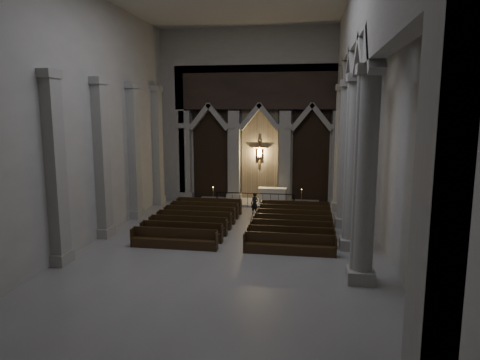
{
  "coord_description": "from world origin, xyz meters",
  "views": [
    {
      "loc": [
        3.46,
        -18.38,
        6.41
      ],
      "look_at": [
        -0.0,
        3.0,
        2.89
      ],
      "focal_mm": 32.0,
      "sensor_mm": 36.0,
      "label": 1
    }
  ],
  "objects": [
    {
      "name": "room",
      "position": [
        0.0,
        0.0,
        7.6
      ],
      "size": [
        24.0,
        24.1,
        12.0
      ],
      "color": "gray",
      "rests_on": "ground"
    },
    {
      "name": "sanctuary_wall",
      "position": [
        0.0,
        11.54,
        6.62
      ],
      "size": [
        14.0,
        0.77,
        12.0
      ],
      "color": "#9D9B93",
      "rests_on": "ground"
    },
    {
      "name": "right_arcade",
      "position": [
        5.5,
        1.33,
        7.83
      ],
      "size": [
        1.0,
        24.0,
        12.0
      ],
      "color": "#9D9B93",
      "rests_on": "ground"
    },
    {
      "name": "left_pilasters",
      "position": [
        -6.75,
        3.5,
        3.91
      ],
      "size": [
        0.6,
        13.0,
        8.03
      ],
      "color": "#9D9B93",
      "rests_on": "ground"
    },
    {
      "name": "sanctuary_step",
      "position": [
        0.0,
        10.6,
        0.07
      ],
      "size": [
        8.5,
        2.6,
        0.15
      ],
      "primitive_type": "cube",
      "color": "#9D9B93",
      "rests_on": "ground"
    },
    {
      "name": "altar",
      "position": [
        1.04,
        10.57,
        0.65
      ],
      "size": [
        1.96,
        0.78,
        0.99
      ],
      "color": "beige",
      "rests_on": "sanctuary_step"
    },
    {
      "name": "altar_rail",
      "position": [
        -0.0,
        9.28,
        0.68
      ],
      "size": [
        5.24,
        0.09,
        1.03
      ],
      "color": "black",
      "rests_on": "ground"
    },
    {
      "name": "candle_stand_left",
      "position": [
        -2.77,
        8.9,
        0.38
      ],
      "size": [
        0.24,
        0.24,
        1.4
      ],
      "color": "olive",
      "rests_on": "ground"
    },
    {
      "name": "candle_stand_right",
      "position": [
        3.04,
        9.71,
        0.35
      ],
      "size": [
        0.22,
        0.22,
        1.28
      ],
      "color": "olive",
      "rests_on": "ground"
    },
    {
      "name": "pews",
      "position": [
        0.0,
        3.83,
        0.3
      ],
      "size": [
        9.57,
        7.58,
        0.93
      ],
      "color": "black",
      "rests_on": "ground"
    },
    {
      "name": "worshipper",
      "position": [
        0.21,
        7.44,
        0.68
      ],
      "size": [
        0.58,
        0.48,
        1.37
      ],
      "primitive_type": "imported",
      "rotation": [
        0.0,
        0.0,
        -0.36
      ],
      "color": "black",
      "rests_on": "ground"
    }
  ]
}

